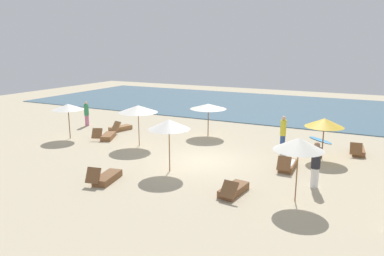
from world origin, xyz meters
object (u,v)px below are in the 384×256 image
(umbrella_1, at_px, (138,109))
(lounger_5, at_px, (358,151))
(umbrella_2, at_px, (299,144))
(surfboard, at_px, (320,140))
(person_1, at_px, (316,165))
(person_3, at_px, (283,133))
(umbrella_0, at_px, (68,107))
(lounger_4, at_px, (107,136))
(umbrella_5, at_px, (169,124))
(lounger_1, at_px, (287,165))
(person_2, at_px, (87,114))
(umbrella_6, at_px, (208,106))
(lounger_0, at_px, (106,178))
(lounger_2, at_px, (120,128))
(umbrella_7, at_px, (324,123))
(lounger_3, at_px, (233,190))

(umbrella_1, height_order, lounger_5, umbrella_1)
(umbrella_2, height_order, surfboard, umbrella_2)
(umbrella_1, xyz_separation_m, person_1, (9.62, -1.93, -1.14))
(umbrella_1, xyz_separation_m, person_3, (7.26, 2.76, -1.13))
(umbrella_0, bearing_deg, lounger_4, 24.02)
(umbrella_5, xyz_separation_m, person_3, (3.66, 5.59, -1.17))
(umbrella_2, xyz_separation_m, lounger_1, (-1.03, 3.36, -1.94))
(lounger_1, bearing_deg, person_3, 107.45)
(lounger_4, height_order, person_2, person_2)
(umbrella_6, relative_size, lounger_1, 1.34)
(lounger_0, bearing_deg, person_3, 55.89)
(umbrella_1, distance_m, umbrella_5, 4.58)
(lounger_2, distance_m, surfboard, 12.46)
(surfboard, bearing_deg, umbrella_7, -81.14)
(umbrella_5, height_order, person_1, umbrella_5)
(umbrella_0, distance_m, lounger_2, 3.72)
(lounger_4, height_order, lounger_5, same)
(umbrella_2, distance_m, umbrella_5, 5.67)
(umbrella_5, bearing_deg, umbrella_7, 40.57)
(umbrella_7, xyz_separation_m, person_1, (0.26, -4.02, -0.88))
(umbrella_2, bearing_deg, person_3, 107.20)
(person_1, bearing_deg, person_3, 116.68)
(umbrella_2, relative_size, umbrella_6, 1.05)
(lounger_2, relative_size, person_1, 0.95)
(umbrella_1, bearing_deg, lounger_2, 142.53)
(umbrella_2, distance_m, lounger_1, 4.02)
(surfboard, bearing_deg, lounger_3, -100.36)
(umbrella_2, xyz_separation_m, lounger_4, (-11.82, 4.00, -1.95))
(lounger_2, distance_m, person_1, 13.62)
(lounger_0, relative_size, person_3, 0.93)
(lounger_5, bearing_deg, lounger_4, -166.07)
(umbrella_0, height_order, umbrella_6, umbrella_0)
(umbrella_5, relative_size, umbrella_6, 1.05)
(lounger_0, bearing_deg, umbrella_5, 53.65)
(umbrella_7, bearing_deg, person_2, 177.89)
(umbrella_0, height_order, umbrella_5, umbrella_5)
(umbrella_2, bearing_deg, person_2, 157.99)
(umbrella_2, relative_size, lounger_4, 1.33)
(umbrella_7, distance_m, lounger_1, 3.05)
(umbrella_1, distance_m, person_3, 7.85)
(umbrella_5, distance_m, lounger_5, 10.02)
(umbrella_5, xyz_separation_m, lounger_2, (-6.85, 5.32, -1.94))
(umbrella_5, height_order, lounger_0, umbrella_5)
(person_2, height_order, person_3, person_3)
(lounger_5, bearing_deg, lounger_2, -174.81)
(umbrella_7, height_order, surfboard, umbrella_7)
(umbrella_1, relative_size, lounger_1, 1.37)
(lounger_2, bearing_deg, surfboard, 14.98)
(lounger_5, relative_size, person_3, 0.94)
(umbrella_6, bearing_deg, umbrella_0, -148.39)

